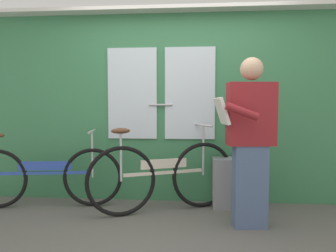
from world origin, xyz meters
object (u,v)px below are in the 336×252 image
Objects in this scene: bicycle_near_door at (44,176)px; passenger_reading_newspaper at (249,139)px; bicycle_leaning_behind at (163,176)px; trash_bin_by_wall at (228,183)px.

passenger_reading_newspaper is at bearing -19.23° from bicycle_near_door.
bicycle_leaning_behind is 0.97× the size of passenger_reading_newspaper.
bicycle_near_door is 3.06× the size of trash_bin_by_wall.
bicycle_leaning_behind is 0.77m from trash_bin_by_wall.
bicycle_leaning_behind is (1.38, -0.04, 0.03)m from bicycle_near_door.
bicycle_leaning_behind reaches higher than bicycle_near_door.
bicycle_near_door is at bearing -174.86° from trash_bin_by_wall.
bicycle_near_door reaches higher than trash_bin_by_wall.
trash_bin_by_wall is at bearing -6.20° from bicycle_leaning_behind.
bicycle_near_door is 1.07× the size of passenger_reading_newspaper.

